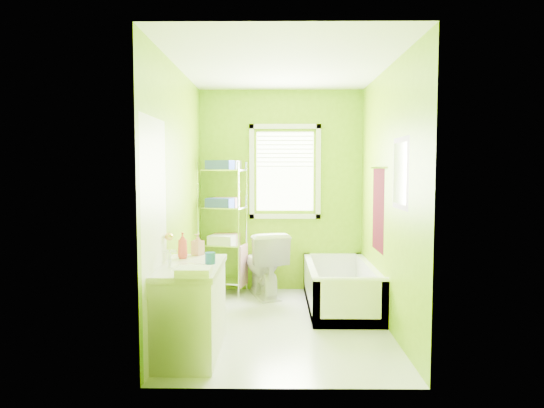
{
  "coord_description": "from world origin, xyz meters",
  "views": [
    {
      "loc": [
        -0.06,
        -4.85,
        1.6
      ],
      "look_at": [
        -0.11,
        0.25,
        1.22
      ],
      "focal_mm": 32.0,
      "sensor_mm": 36.0,
      "label": 1
    }
  ],
  "objects_px": {
    "bathtub": "(340,293)",
    "vanity": "(190,306)",
    "toilet": "(264,263)",
    "wire_shelf_unit": "(225,212)"
  },
  "relations": [
    {
      "from": "bathtub",
      "to": "toilet",
      "type": "xyz_separation_m",
      "value": [
        -0.89,
        0.5,
        0.24
      ]
    },
    {
      "from": "toilet",
      "to": "vanity",
      "type": "distance_m",
      "value": 1.98
    },
    {
      "from": "bathtub",
      "to": "toilet",
      "type": "relative_size",
      "value": 1.96
    },
    {
      "from": "toilet",
      "to": "bathtub",
      "type": "bearing_deg",
      "value": 133.73
    },
    {
      "from": "vanity",
      "to": "wire_shelf_unit",
      "type": "height_order",
      "value": "wire_shelf_unit"
    },
    {
      "from": "bathtub",
      "to": "vanity",
      "type": "relative_size",
      "value": 1.51
    },
    {
      "from": "bathtub",
      "to": "vanity",
      "type": "bearing_deg",
      "value": -136.64
    },
    {
      "from": "toilet",
      "to": "vanity",
      "type": "height_order",
      "value": "vanity"
    },
    {
      "from": "bathtub",
      "to": "wire_shelf_unit",
      "type": "relative_size",
      "value": 0.95
    },
    {
      "from": "toilet",
      "to": "wire_shelf_unit",
      "type": "bearing_deg",
      "value": -32.49
    }
  ]
}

